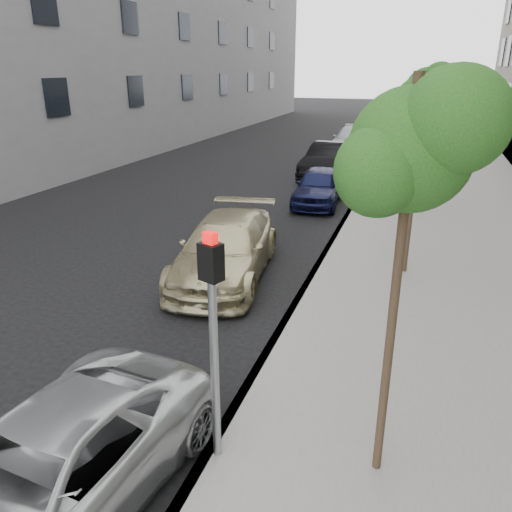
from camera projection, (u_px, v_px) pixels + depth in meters
The scene contains 12 objects.
ground at pixel (75, 503), 5.67m from camera, with size 160.00×160.00×0.00m, color black.
sidewalk at pixel (442, 162), 25.67m from camera, with size 6.40×72.00×0.14m, color gray.
curb at pixel (380, 159), 26.59m from camera, with size 0.15×72.00×0.14m, color #9E9B93.
tree_near at pixel (414, 151), 4.66m from camera, with size 1.57×1.37×4.55m.
tree_mid at pixel (424, 106), 10.44m from camera, with size 1.64×1.44×4.55m.
tree_far at pixel (428, 90), 16.18m from camera, with size 1.77×1.57×4.68m.
signal_pole at pixel (213, 324), 5.57m from camera, with size 0.29×0.25×2.89m.
minivan at pixel (45, 474), 5.27m from camera, with size 2.03×4.40×1.22m, color silver.
suv at pixel (226, 248), 11.62m from camera, with size 1.93×4.76×1.38m, color #C5BA8C.
sedan_blue at pixel (319, 186), 17.87m from camera, with size 1.55×3.84×1.31m, color #101438.
sedan_black at pixel (329, 160), 22.26m from camera, with size 1.59×4.57×1.51m, color black.
sedan_rear at pixel (352, 141), 28.32m from camera, with size 2.07×5.09×1.48m, color #A6A9AE.
Camera 1 is at (3.32, -3.43, 4.64)m, focal length 35.00 mm.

